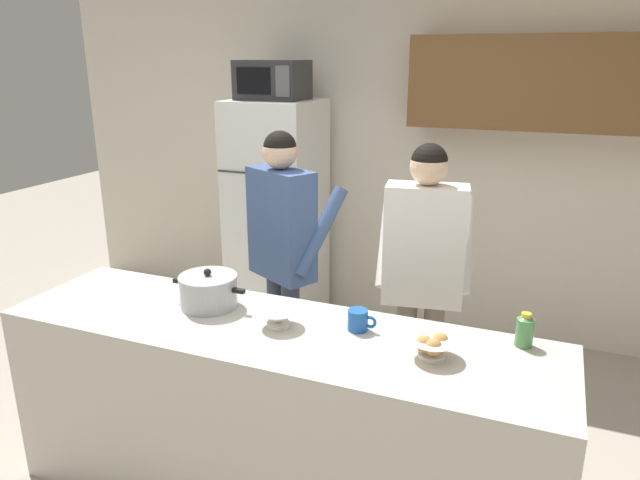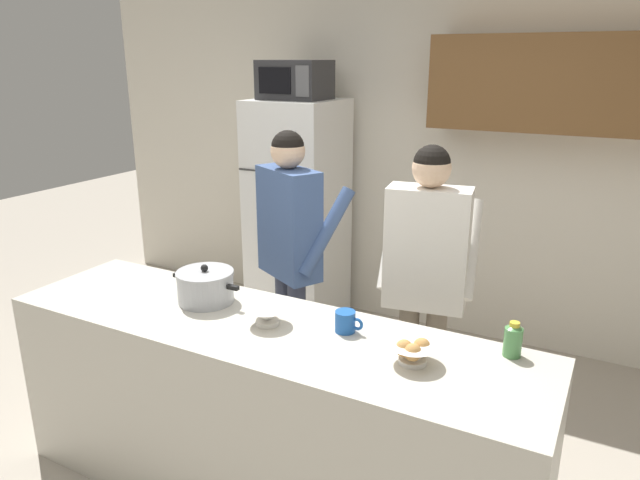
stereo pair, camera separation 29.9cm
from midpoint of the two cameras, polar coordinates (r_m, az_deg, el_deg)
name	(u,v)px [view 1 (the left image)]	position (r m, az deg, el deg)	size (l,w,h in m)	color
back_wall_unit	(435,148)	(4.44, 9.30, 8.84)	(6.00, 0.48, 2.60)	silver
kitchen_island	(276,417)	(2.86, -7.49, -16.92)	(2.54, 0.68, 0.92)	beige
refrigerator	(277,216)	(4.57, -6.11, 2.38)	(0.64, 0.68, 1.77)	white
microwave	(273,80)	(4.40, -6.69, 15.32)	(0.48, 0.37, 0.28)	#2D2D30
person_near_pot	(283,238)	(3.43, -6.15, 0.15)	(0.63, 0.58, 1.68)	#33384C
person_by_sink	(424,260)	(3.11, 7.46, -2.03)	(0.56, 0.48, 1.66)	#726656
cooking_pot	(209,291)	(2.87, -13.85, -4.93)	(0.39, 0.28, 0.19)	#ADAFB5
coffee_mug	(358,320)	(2.57, 0.45, -7.94)	(0.13, 0.09, 0.10)	#1E59B2
bread_bowl	(432,346)	(2.36, 7.40, -10.37)	(0.20, 0.20, 0.10)	white
empty_bowl	(278,317)	(2.62, -7.43, -7.57)	(0.19, 0.19, 0.08)	white
bottle_near_edge	(525,330)	(2.52, 16.28, -8.54)	(0.07, 0.07, 0.15)	#4C8C4C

